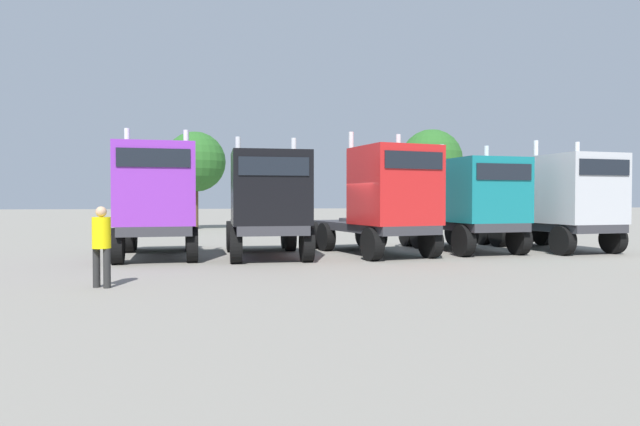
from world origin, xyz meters
name	(u,v)px	position (x,y,z in m)	size (l,w,h in m)	color
ground	(385,257)	(0.00, 0.00, 0.00)	(200.00, 200.00, 0.00)	gray
semi_truck_purple	(157,201)	(-7.52, 0.76, 1.92)	(2.90, 6.39, 4.32)	#333338
semi_truck_black	(268,204)	(-3.93, 0.32, 1.83)	(2.57, 6.24, 4.07)	#333338
semi_truck_red	(385,200)	(0.12, 0.36, 1.95)	(3.72, 6.47, 4.32)	#333338
semi_truck_teal	(474,204)	(3.70, 0.91, 1.81)	(3.07, 5.96, 4.01)	#333338
semi_truck_silver	(566,202)	(7.29, 0.69, 1.85)	(3.17, 6.34, 4.19)	#333338
visitor_in_hivis	(101,240)	(-8.13, -5.09, 1.05)	(0.54, 0.54, 1.81)	#272727
oak_far_left	(195,162)	(-6.93, 19.57, 4.43)	(3.96, 3.96, 6.43)	#4C3823
oak_far_centre	(284,176)	(-0.81, 21.73, 3.66)	(2.82, 2.82, 5.11)	#4C3823
oak_far_right	(431,160)	(9.28, 18.98, 4.69)	(4.33, 4.33, 6.87)	#4C3823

